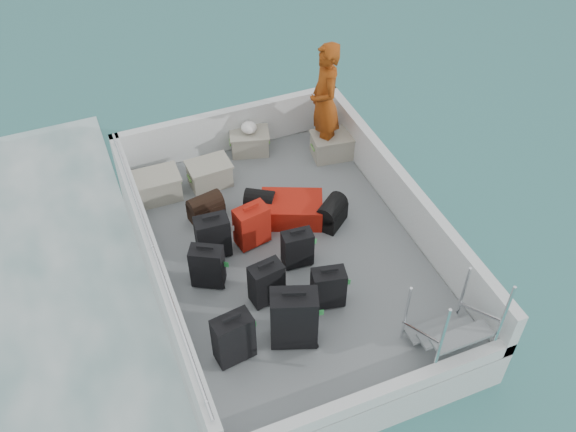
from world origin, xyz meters
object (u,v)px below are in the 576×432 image
suitcase_6 (328,288)px  crate_3 (333,146)px  suitcase_7 (297,249)px  suitcase_2 (213,237)px  suitcase_8 (292,210)px  suitcase_3 (294,319)px  suitcase_0 (234,339)px  suitcase_4 (266,284)px  crate_0 (157,187)px  crate_2 (250,143)px  suitcase_1 (207,267)px  passenger (325,102)px  suitcase_5 (252,226)px  crate_1 (210,175)px

suitcase_6 → crate_3: bearing=75.9°
suitcase_6 → suitcase_7: (-0.09, 0.75, -0.01)m
suitcase_2 → suitcase_8: bearing=15.4°
suitcase_3 → suitcase_7: bearing=85.4°
suitcase_3 → suitcase_6: suitcase_3 is taller
suitcase_0 → suitcase_4: suitcase_0 is taller
suitcase_2 → suitcase_3: 1.73m
suitcase_7 → suitcase_8: (0.25, 0.81, -0.11)m
crate_0 → crate_2: bearing=17.6°
suitcase_2 → suitcase_3: size_ratio=0.78×
suitcase_1 → suitcase_2: size_ratio=0.97×
suitcase_7 → crate_2: suitcase_7 is taller
suitcase_7 → passenger: passenger is taller
suitcase_3 → suitcase_1: bearing=138.7°
suitcase_1 → crate_2: (1.39, 2.35, -0.13)m
suitcase_5 → crate_0: (-0.95, 1.37, -0.12)m
suitcase_3 → crate_2: bearing=98.5°
suitcase_0 → passenger: 4.00m
suitcase_4 → crate_3: 3.02m
suitcase_3 → suitcase_8: suitcase_3 is taller
suitcase_0 → suitcase_2: suitcase_0 is taller
suitcase_1 → crate_0: bearing=124.8°
suitcase_6 → crate_1: size_ratio=0.96×
passenger → suitcase_8: bearing=-31.3°
suitcase_1 → suitcase_3: 1.38m
crate_2 → crate_3: size_ratio=0.93×
suitcase_7 → suitcase_8: suitcase_7 is taller
suitcase_4 → crate_0: size_ratio=0.96×
suitcase_6 → crate_0: bearing=130.4°
suitcase_4 → suitcase_5: bearing=71.7°
suitcase_7 → crate_0: size_ratio=0.87×
suitcase_2 → passenger: (2.22, 1.44, 0.62)m
suitcase_3 → suitcase_7: suitcase_3 is taller
suitcase_0 → suitcase_5: size_ratio=1.12×
crate_1 → suitcase_1: bearing=-107.6°
suitcase_6 → suitcase_8: size_ratio=0.66×
suitcase_2 → crate_2: (1.17, 1.89, -0.14)m
suitcase_3 → crate_0: bearing=125.8°
suitcase_4 → suitcase_6: 0.75m
crate_3 → passenger: 0.77m
suitcase_8 → suitcase_2: bearing=124.8°
suitcase_5 → crate_1: suitcase_5 is taller
suitcase_8 → passenger: (1.02, 1.20, 0.77)m
suitcase_0 → suitcase_3: size_ratio=0.85×
suitcase_2 → suitcase_4: bearing=-65.3°
suitcase_1 → crate_3: suitcase_1 is taller
crate_0 → crate_3: crate_0 is taller
suitcase_4 → suitcase_7: bearing=26.7°
crate_3 → passenger: size_ratio=0.32×
crate_2 → crate_0: bearing=-162.4°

